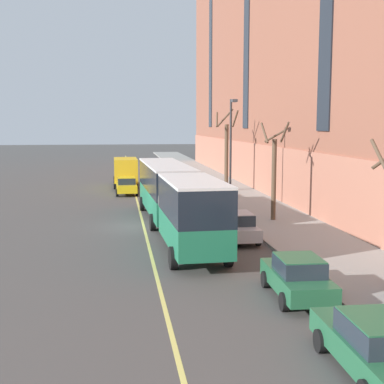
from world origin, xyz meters
The scene contains 16 objects.
ground_plane centered at (0.00, 0.00, 0.00)m, with size 260.00×260.00×0.00m, color #4C4947.
sidewalk centered at (8.97, 3.00, 0.07)m, with size 5.28×160.00×0.15m, color #9E9B93.
city_bus centered at (1.96, -1.76, 2.14)m, with size 3.39×19.37×3.69m.
parked_car_darkgray_0 centered at (5.08, 3.50, 0.78)m, with size 2.00×4.33×1.56m.
parked_car_green_1 centered at (5.08, -14.35, 0.78)m, with size 2.00×4.27×1.56m.
parked_car_black_2 centered at (5.25, 10.51, 0.78)m, with size 1.97×4.45×1.56m.
parked_car_navy_3 centered at (5.18, 28.23, 0.78)m, with size 1.98×4.32×1.56m.
parked_car_silver_4 centered at (4.99, -4.70, 0.78)m, with size 1.96×4.51×1.56m.
parked_car_green_5 centered at (5.00, -20.40, 0.78)m, with size 2.00×4.77×1.56m.
box_truck centered at (-0.52, 20.48, 1.66)m, with size 2.39×6.82×2.89m.
taxi_cab centered at (-0.52, 15.10, 0.78)m, with size 1.96×4.26×1.56m.
street_tree_mid_block centered at (8.57, 0.43, 3.20)m, with size 1.58×1.59×6.23m.
street_tree_far_uptown centered at (8.56, 15.45, 3.79)m, with size 2.04×1.90×7.47m.
street_lamp centered at (6.93, 5.77, 4.88)m, with size 0.36×1.48×7.85m.
fire_hydrant centered at (6.83, 23.43, 0.49)m, with size 0.42×0.24×0.72m.
lane_centerline centered at (0.26, 3.00, 0.00)m, with size 0.16×140.00×0.01m, color #E0D66B.
Camera 1 is at (-1.24, -32.29, 6.26)m, focal length 50.00 mm.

